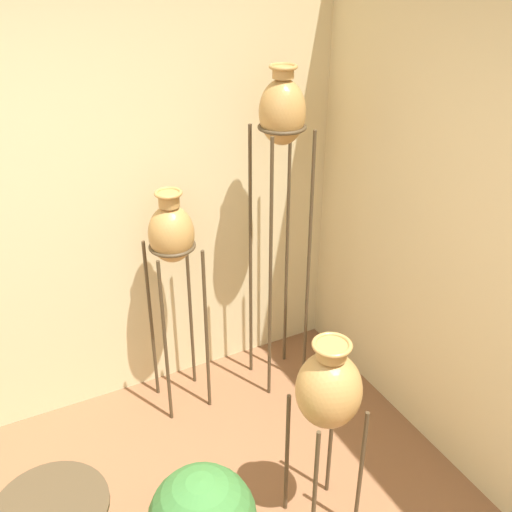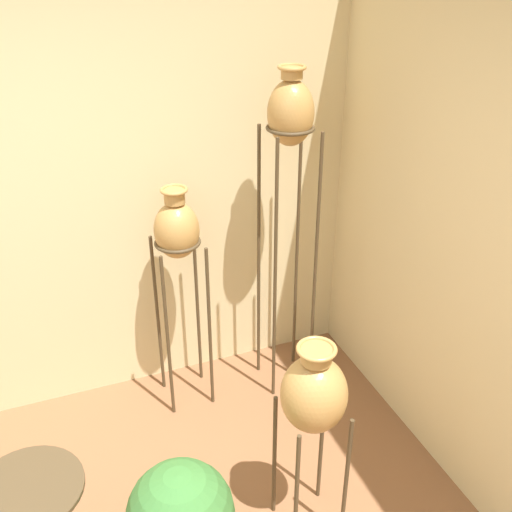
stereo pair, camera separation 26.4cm
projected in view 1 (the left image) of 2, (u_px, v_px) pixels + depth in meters
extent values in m
cylinder|color=#473823|center=(270.00, 279.00, 3.38)|extent=(0.02, 0.02, 1.65)
cylinder|color=#473823|center=(308.00, 269.00, 3.48)|extent=(0.02, 0.02, 1.65)
cylinder|color=#473823|center=(251.00, 260.00, 3.57)|extent=(0.02, 0.02, 1.65)
cylinder|color=#473823|center=(287.00, 251.00, 3.67)|extent=(0.02, 0.02, 1.65)
torus|color=#473823|center=(282.00, 127.00, 3.13)|extent=(0.26, 0.26, 0.02)
ellipsoid|color=#B28447|center=(282.00, 112.00, 3.09)|extent=(0.25, 0.25, 0.35)
cylinder|color=#B28447|center=(283.00, 72.00, 3.00)|extent=(0.11, 0.11, 0.06)
torus|color=#B28447|center=(283.00, 67.00, 2.98)|extent=(0.15, 0.15, 0.02)
cylinder|color=#473823|center=(165.00, 345.00, 3.32)|extent=(0.02, 0.02, 1.07)
cylinder|color=#473823|center=(206.00, 333.00, 3.42)|extent=(0.02, 0.02, 1.07)
cylinder|color=#473823|center=(151.00, 322.00, 3.51)|extent=(0.02, 0.02, 1.07)
cylinder|color=#473823|center=(190.00, 312.00, 3.61)|extent=(0.02, 0.02, 1.07)
torus|color=#473823|center=(172.00, 246.00, 3.21)|extent=(0.25, 0.25, 0.02)
ellipsoid|color=#B28447|center=(171.00, 234.00, 3.18)|extent=(0.25, 0.25, 0.32)
cylinder|color=#B28447|center=(169.00, 200.00, 3.08)|extent=(0.11, 0.11, 0.07)
torus|color=#B28447|center=(168.00, 193.00, 3.07)|extent=(0.15, 0.15, 0.02)
cylinder|color=#473823|center=(315.00, 493.00, 2.64)|extent=(0.02, 0.02, 0.73)
cylinder|color=#473823|center=(361.00, 473.00, 2.74)|extent=(0.02, 0.02, 0.73)
cylinder|color=#473823|center=(287.00, 455.00, 2.84)|extent=(0.02, 0.02, 0.73)
cylinder|color=#473823|center=(331.00, 437.00, 2.94)|extent=(0.02, 0.02, 0.73)
torus|color=#473823|center=(328.00, 404.00, 2.62)|extent=(0.26, 0.26, 0.02)
ellipsoid|color=#B28447|center=(329.00, 390.00, 2.58)|extent=(0.29, 0.29, 0.36)
cylinder|color=#B28447|center=(332.00, 351.00, 2.48)|extent=(0.13, 0.13, 0.06)
torus|color=#B28447|center=(332.00, 345.00, 2.46)|extent=(0.17, 0.17, 0.02)
cylinder|color=#473823|center=(50.00, 508.00, 2.17)|extent=(0.43, 0.43, 0.02)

